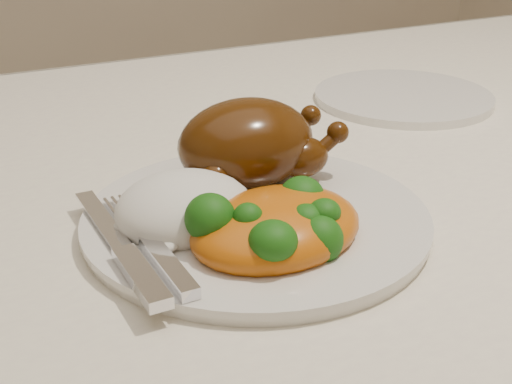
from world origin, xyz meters
name	(u,v)px	position (x,y,z in m)	size (l,w,h in m)	color
dining_table	(278,278)	(0.00, 0.00, 0.67)	(1.60, 0.90, 0.76)	brown
tablecloth	(279,212)	(0.00, 0.00, 0.74)	(1.73, 1.03, 0.18)	beige
dinner_plate	(256,220)	(-0.06, -0.07, 0.77)	(0.28, 0.28, 0.01)	silver
side_plate	(403,97)	(0.26, 0.16, 0.77)	(0.22, 0.22, 0.01)	silver
roast_chicken	(250,143)	(-0.03, -0.01, 0.82)	(0.15, 0.10, 0.08)	#4C2808
rice_mound	(185,210)	(-0.12, -0.05, 0.79)	(0.12, 0.11, 0.06)	white
mac_and_cheese	(280,224)	(-0.06, -0.11, 0.79)	(0.16, 0.13, 0.06)	#C6680C
cutlery	(141,254)	(-0.17, -0.10, 0.79)	(0.04, 0.20, 0.01)	silver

